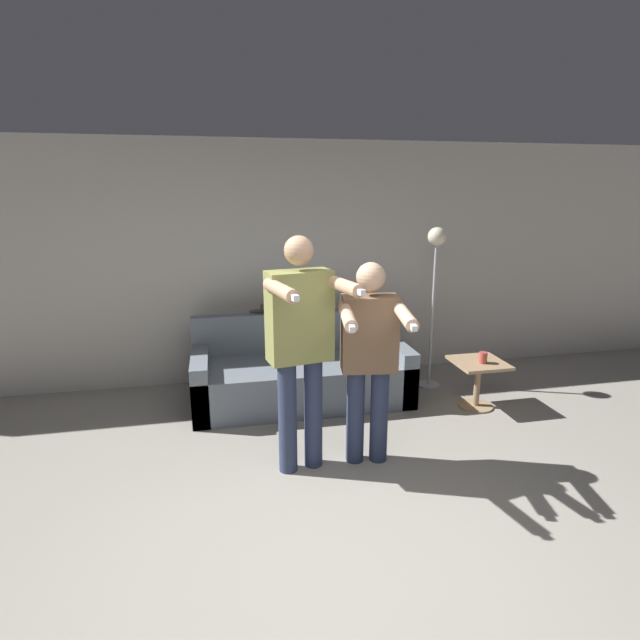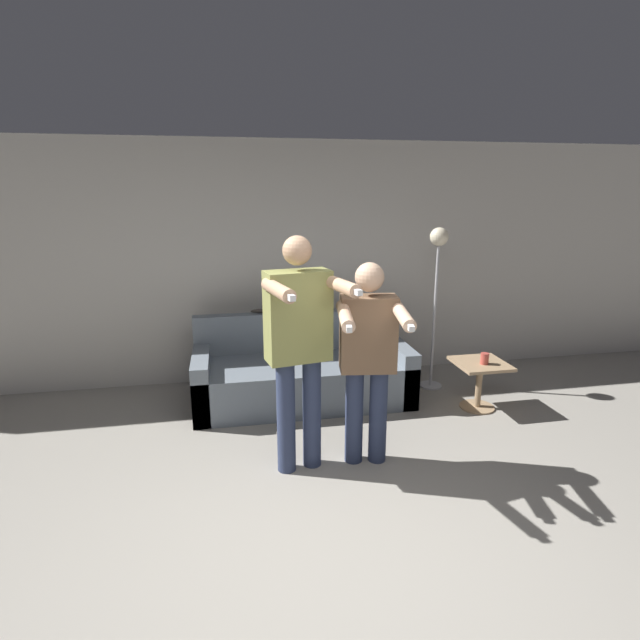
# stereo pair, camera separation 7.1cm
# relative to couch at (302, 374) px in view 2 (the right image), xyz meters

# --- Properties ---
(ground_plane) EXTENTS (16.00, 16.00, 0.00)m
(ground_plane) POSITION_rel_couch_xyz_m (-0.20, -2.39, -0.27)
(ground_plane) COLOR gray
(wall_back) EXTENTS (10.00, 0.05, 2.60)m
(wall_back) POSITION_rel_couch_xyz_m (-0.20, 0.72, 1.03)
(wall_back) COLOR beige
(wall_back) RESTS_ON ground_plane
(couch) EXTENTS (2.14, 0.91, 0.84)m
(couch) POSITION_rel_couch_xyz_m (0.00, 0.00, 0.00)
(couch) COLOR slate
(couch) RESTS_ON ground_plane
(person_left) EXTENTS (0.61, 0.74, 1.79)m
(person_left) POSITION_rel_couch_xyz_m (-0.22, -1.29, 0.77)
(person_left) COLOR #2D3856
(person_left) RESTS_ON ground_plane
(person_right) EXTENTS (0.56, 0.73, 1.59)m
(person_right) POSITION_rel_couch_xyz_m (0.30, -1.29, 0.64)
(person_right) COLOR #2D3856
(person_right) RESTS_ON ground_plane
(cat) EXTENTS (0.53, 0.13, 0.19)m
(cat) POSITION_rel_couch_xyz_m (-0.15, 0.35, 0.65)
(cat) COLOR #3D3833
(cat) RESTS_ON couch
(floor_lamp) EXTENTS (0.24, 0.24, 1.72)m
(floor_lamp) POSITION_rel_couch_xyz_m (1.43, 0.07, 1.02)
(floor_lamp) COLOR #B2B2B7
(floor_lamp) RESTS_ON ground_plane
(side_table) EXTENTS (0.48, 0.48, 0.48)m
(side_table) POSITION_rel_couch_xyz_m (1.66, -0.54, 0.07)
(side_table) COLOR #A38460
(side_table) RESTS_ON ground_plane
(cup) EXTENTS (0.08, 0.08, 0.11)m
(cup) POSITION_rel_couch_xyz_m (1.67, -0.59, 0.26)
(cup) COLOR #B7473D
(cup) RESTS_ON side_table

